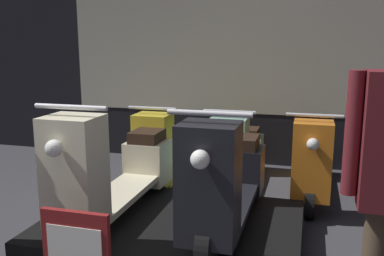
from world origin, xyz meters
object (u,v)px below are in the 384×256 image
Objects in this scene: scooter_display_right at (227,181)px; scooter_backrow_2 at (311,162)px; scooter_display_left at (115,171)px; scooter_backrow_1 at (238,156)px; scooter_backrow_0 at (171,152)px.

scooter_backrow_2 is at bearing 69.35° from scooter_display_right.
scooter_display_left is 1.80m from scooter_backrow_1.
scooter_display_left is 1.00× the size of scooter_display_right.
scooter_backrow_2 is at bearing 0.00° from scooter_backrow_1.
scooter_display_left is 1.64m from scooter_backrow_0.
scooter_backrow_1 is at bearing 0.00° from scooter_backrow_0.
scooter_backrow_1 is at bearing 180.00° from scooter_backrow_2.
scooter_display_left and scooter_display_right have the same top height.
scooter_backrow_1 is (0.79, 0.00, 0.00)m from scooter_backrow_0.
scooter_backrow_0 is at bearing 92.14° from scooter_display_left.
scooter_backrow_1 is at bearing 65.67° from scooter_display_left.
scooter_backrow_0 is at bearing 180.00° from scooter_backrow_2.
scooter_backrow_0 and scooter_backrow_2 have the same top height.
scooter_backrow_2 is at bearing 46.72° from scooter_display_left.
scooter_display_right reaches higher than scooter_backrow_0.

